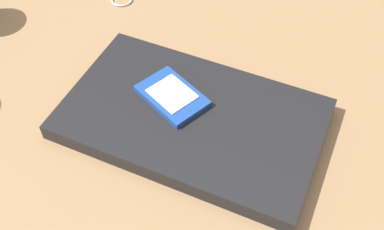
# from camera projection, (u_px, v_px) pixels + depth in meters

# --- Properties ---
(desk_surface) EXTENTS (1.20, 0.80, 0.03)m
(desk_surface) POSITION_uv_depth(u_px,v_px,m) (153.00, 137.00, 0.66)
(desk_surface) COLOR #9E7751
(desk_surface) RESTS_ON ground
(laptop_closed) EXTENTS (0.40, 0.30, 0.02)m
(laptop_closed) POSITION_uv_depth(u_px,v_px,m) (192.00, 119.00, 0.65)
(laptop_closed) COLOR black
(laptop_closed) RESTS_ON desk_surface
(cell_phone_on_laptop) EXTENTS (0.11, 0.11, 0.01)m
(cell_phone_on_laptop) POSITION_uv_depth(u_px,v_px,m) (172.00, 96.00, 0.66)
(cell_phone_on_laptop) COLOR #1E479E
(cell_phone_on_laptop) RESTS_ON laptop_closed
(key_ring) EXTENTS (0.04, 0.04, 0.00)m
(key_ring) POSITION_uv_depth(u_px,v_px,m) (122.00, 0.00, 0.85)
(key_ring) COLOR silver
(key_ring) RESTS_ON desk_surface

